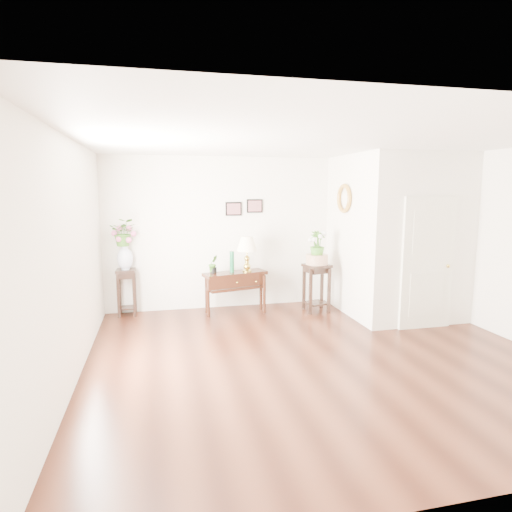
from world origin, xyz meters
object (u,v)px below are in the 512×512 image
object	(u,v)px
console_table	(235,293)
table_lamp	(247,252)
plant_stand_a	(127,292)
plant_stand_b	(316,288)

from	to	relation	value
console_table	table_lamp	size ratio (longest dim) A/B	1.77
plant_stand_a	table_lamp	bearing A→B (deg)	-7.93
table_lamp	plant_stand_b	xyz separation A→B (m)	(1.24, -0.22, -0.67)
table_lamp	plant_stand_b	distance (m)	1.42
plant_stand_b	plant_stand_a	bearing A→B (deg)	171.30
console_table	plant_stand_a	world-z (taller)	plant_stand_a
plant_stand_a	plant_stand_b	world-z (taller)	plant_stand_b
console_table	plant_stand_b	xyz separation A→B (m)	(1.46, -0.22, 0.06)
console_table	plant_stand_a	distance (m)	1.91
console_table	table_lamp	world-z (taller)	table_lamp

